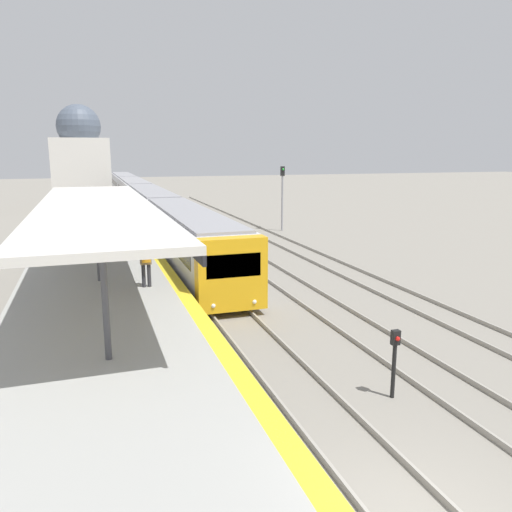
{
  "coord_description": "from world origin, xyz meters",
  "views": [
    {
      "loc": [
        -4.67,
        -5.66,
        5.84
      ],
      "look_at": [
        1.82,
        13.71,
        1.6
      ],
      "focal_mm": 35.0,
      "sensor_mm": 36.0,
      "label": 1
    }
  ],
  "objects_px": {
    "signal_post_near": "(395,356)",
    "signal_mast_far": "(282,190)",
    "person_on_platform": "(146,261)",
    "train_near": "(142,198)"
  },
  "relations": [
    {
      "from": "train_near",
      "to": "signal_post_near",
      "type": "xyz_separation_m",
      "value": [
        2.03,
        -37.7,
        -0.61
      ]
    },
    {
      "from": "signal_mast_far",
      "to": "train_near",
      "type": "bearing_deg",
      "value": 126.98
    },
    {
      "from": "person_on_platform",
      "to": "signal_post_near",
      "type": "relative_size",
      "value": 0.97
    },
    {
      "from": "person_on_platform",
      "to": "train_near",
      "type": "bearing_deg",
      "value": 84.43
    },
    {
      "from": "signal_post_near",
      "to": "signal_mast_far",
      "type": "height_order",
      "value": "signal_mast_far"
    },
    {
      "from": "signal_post_near",
      "to": "signal_mast_far",
      "type": "bearing_deg",
      "value": 74.34
    },
    {
      "from": "person_on_platform",
      "to": "signal_mast_far",
      "type": "height_order",
      "value": "signal_mast_far"
    },
    {
      "from": "person_on_platform",
      "to": "signal_post_near",
      "type": "bearing_deg",
      "value": -60.33
    },
    {
      "from": "train_near",
      "to": "person_on_platform",
      "type": "bearing_deg",
      "value": -95.57
    },
    {
      "from": "person_on_platform",
      "to": "signal_post_near",
      "type": "height_order",
      "value": "person_on_platform"
    }
  ]
}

